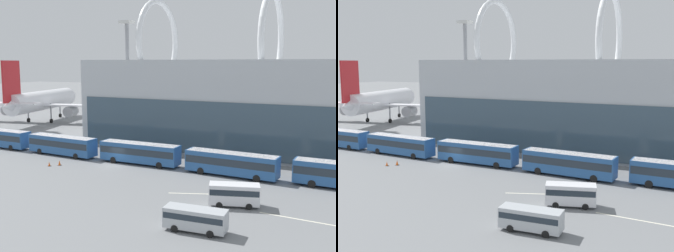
% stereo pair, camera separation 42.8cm
% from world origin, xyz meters
% --- Properties ---
extents(ground_plane, '(440.00, 440.00, 0.00)m').
position_xyz_m(ground_plane, '(0.00, 0.00, 0.00)').
color(ground_plane, slate).
extents(airliner_at_gate_near, '(31.86, 33.87, 16.13)m').
position_xyz_m(airliner_at_gate_near, '(-43.68, 31.55, 5.68)').
color(airliner_at_gate_near, white).
rests_on(airliner_at_gate_near, ground_plane).
extents(airliner_at_gate_far, '(38.71, 42.02, 13.38)m').
position_xyz_m(airliner_at_gate_far, '(2.74, 44.78, 5.07)').
color(airliner_at_gate_far, silver).
rests_on(airliner_at_gate_far, ground_plane).
extents(shuttle_bus_0, '(13.13, 3.00, 3.30)m').
position_xyz_m(shuttle_bus_0, '(-26.75, 2.48, 1.94)').
color(shuttle_bus_0, '#285693').
rests_on(shuttle_bus_0, ground_plane).
extents(shuttle_bus_1, '(13.19, 3.36, 3.30)m').
position_xyz_m(shuttle_bus_1, '(-11.82, 2.12, 1.94)').
color(shuttle_bus_1, '#285693').
rests_on(shuttle_bus_1, ground_plane).
extents(shuttle_bus_2, '(13.08, 2.80, 3.30)m').
position_xyz_m(shuttle_bus_2, '(3.11, 2.48, 1.94)').
color(shuttle_bus_2, '#285693').
rests_on(shuttle_bus_2, ground_plane).
extents(shuttle_bus_3, '(13.19, 3.37, 3.30)m').
position_xyz_m(shuttle_bus_3, '(18.05, 1.97, 1.94)').
color(shuttle_bus_3, '#285693').
rests_on(shuttle_bus_3, ground_plane).
extents(service_van_foreground, '(5.83, 3.60, 2.49)m').
position_xyz_m(service_van_foreground, '(22.16, -9.81, 1.46)').
color(service_van_foreground, silver).
rests_on(service_van_foreground, ground_plane).
extents(service_van_crossing, '(6.04, 2.39, 2.21)m').
position_xyz_m(service_van_crossing, '(21.02, -18.17, 1.31)').
color(service_van_crossing, '#B2B7BC').
rests_on(service_van_crossing, ground_plane).
extents(floodlight_mast, '(2.28, 2.28, 23.42)m').
position_xyz_m(floodlight_mast, '(-7.36, 16.22, 13.59)').
color(floodlight_mast, gray).
rests_on(floodlight_mast, ground_plane).
extents(lane_stripe_0, '(9.00, 0.75, 0.01)m').
position_xyz_m(lane_stripe_0, '(29.67, -10.79, 0.00)').
color(lane_stripe_0, silver).
rests_on(lane_stripe_0, ground_plane).
extents(lane_stripe_1, '(5.72, 2.38, 0.01)m').
position_xyz_m(lane_stripe_1, '(16.46, -7.68, 0.00)').
color(lane_stripe_1, silver).
rests_on(lane_stripe_1, ground_plane).
extents(traffic_cone_0, '(0.46, 0.46, 0.68)m').
position_xyz_m(traffic_cone_0, '(-8.63, -4.74, 0.33)').
color(traffic_cone_0, black).
rests_on(traffic_cone_0, ground_plane).
extents(traffic_cone_1, '(0.52, 0.52, 0.77)m').
position_xyz_m(traffic_cone_1, '(-7.55, -3.67, 0.38)').
color(traffic_cone_1, black).
rests_on(traffic_cone_1, ground_plane).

